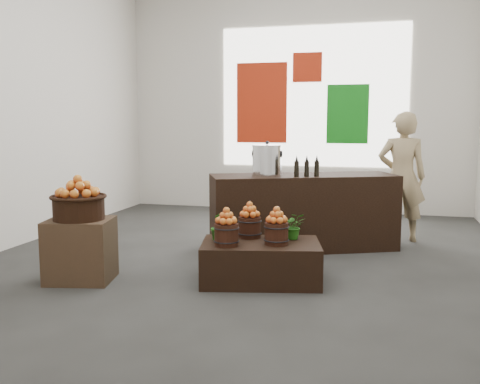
% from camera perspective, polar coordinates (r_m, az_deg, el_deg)
% --- Properties ---
extents(ground, '(7.00, 7.00, 0.00)m').
position_cam_1_polar(ground, '(6.27, 0.92, -7.01)').
color(ground, '#333431').
rests_on(ground, ground).
extents(back_wall, '(6.00, 0.04, 4.00)m').
position_cam_1_polar(back_wall, '(9.52, 5.96, 10.05)').
color(back_wall, silver).
rests_on(back_wall, ground).
extents(back_opening, '(3.20, 0.02, 2.40)m').
position_cam_1_polar(back_opening, '(9.46, 7.77, 10.04)').
color(back_opening, white).
rests_on(back_opening, back_wall).
extents(deco_red_left, '(0.90, 0.04, 1.40)m').
position_cam_1_polar(deco_red_left, '(9.59, 2.33, 9.46)').
color(deco_red_left, '#B1250D').
rests_on(deco_red_left, back_wall).
extents(deco_green_right, '(0.70, 0.04, 1.00)m').
position_cam_1_polar(deco_green_right, '(9.39, 11.40, 8.14)').
color(deco_green_right, '#127917').
rests_on(deco_green_right, back_wall).
extents(deco_red_upper, '(0.50, 0.04, 0.50)m').
position_cam_1_polar(deco_red_upper, '(9.50, 7.20, 13.06)').
color(deco_red_upper, '#B1250D').
rests_on(deco_red_upper, back_wall).
extents(crate, '(0.71, 0.62, 0.62)m').
position_cam_1_polar(crate, '(5.55, -16.65, -5.96)').
color(crate, brown).
rests_on(crate, ground).
extents(wicker_basket, '(0.50, 0.50, 0.23)m').
position_cam_1_polar(wicker_basket, '(5.47, -16.82, -1.65)').
color(wicker_basket, black).
rests_on(wicker_basket, crate).
extents(apples_in_basket, '(0.39, 0.39, 0.21)m').
position_cam_1_polar(apples_in_basket, '(5.44, -16.91, 0.60)').
color(apples_in_basket, '#AB051C').
rests_on(apples_in_basket, wicker_basket).
extents(display_table, '(1.27, 0.93, 0.40)m').
position_cam_1_polar(display_table, '(5.31, 2.22, -7.47)').
color(display_table, black).
rests_on(display_table, ground).
extents(apple_bucket_front_left, '(0.23, 0.23, 0.21)m').
position_cam_1_polar(apple_bucket_front_left, '(5.10, -1.45, -4.58)').
color(apple_bucket_front_left, black).
rests_on(apple_bucket_front_left, display_table).
extents(apples_in_bucket_front_left, '(0.17, 0.17, 0.15)m').
position_cam_1_polar(apples_in_bucket_front_left, '(5.06, -1.46, -2.55)').
color(apples_in_bucket_front_left, '#AB051C').
rests_on(apples_in_bucket_front_left, apple_bucket_front_left).
extents(apple_bucket_front_right, '(0.23, 0.23, 0.21)m').
position_cam_1_polar(apple_bucket_front_right, '(5.16, 3.91, -4.45)').
color(apple_bucket_front_right, black).
rests_on(apple_bucket_front_right, display_table).
extents(apples_in_bucket_front_right, '(0.17, 0.17, 0.15)m').
position_cam_1_polar(apples_in_bucket_front_right, '(5.12, 3.93, -2.45)').
color(apples_in_bucket_front_right, '#AB051C').
rests_on(apples_in_bucket_front_right, apple_bucket_front_right).
extents(apple_bucket_rear, '(0.23, 0.23, 0.21)m').
position_cam_1_polar(apple_bucket_rear, '(5.45, 1.03, -3.78)').
color(apple_bucket_rear, black).
rests_on(apple_bucket_rear, display_table).
extents(apples_in_bucket_rear, '(0.17, 0.17, 0.15)m').
position_cam_1_polar(apples_in_bucket_rear, '(5.42, 1.03, -1.88)').
color(apples_in_bucket_rear, '#AB051C').
rests_on(apples_in_bucket_rear, apple_bucket_rear).
extents(herb_garnish_right, '(0.28, 0.26, 0.27)m').
position_cam_1_polar(herb_garnish_right, '(5.40, 5.71, -3.62)').
color(herb_garnish_right, '#1C5712').
rests_on(herb_garnish_right, display_table).
extents(herb_garnish_left, '(0.16, 0.14, 0.28)m').
position_cam_1_polar(herb_garnish_left, '(5.33, -2.32, -3.69)').
color(herb_garnish_left, '#1C5712').
rests_on(herb_garnish_left, display_table).
extents(counter, '(2.36, 1.57, 0.92)m').
position_cam_1_polar(counter, '(6.67, 6.75, -2.12)').
color(counter, black).
rests_on(counter, ground).
extents(stock_pot_left, '(0.35, 0.35, 0.35)m').
position_cam_1_polar(stock_pot_left, '(6.48, 2.90, 3.32)').
color(stock_pot_left, silver).
rests_on(stock_pot_left, counter).
extents(oil_cruets, '(0.25, 0.16, 0.26)m').
position_cam_1_polar(oil_cruets, '(6.38, 7.39, 2.79)').
color(oil_cruets, black).
rests_on(oil_cruets, counter).
extents(shopper, '(0.65, 0.45, 1.70)m').
position_cam_1_polar(shopper, '(7.34, 16.87, 1.55)').
color(shopper, '#9F8961').
rests_on(shopper, ground).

